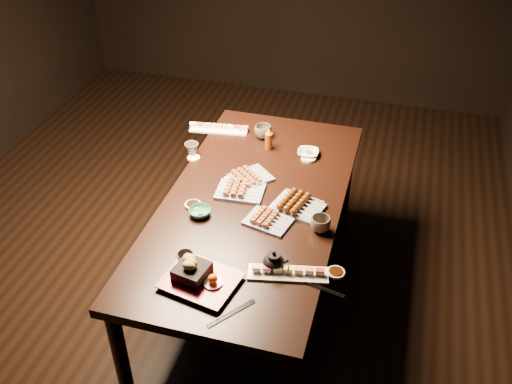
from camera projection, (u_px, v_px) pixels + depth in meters
ground at (199, 257)px, 3.70m from camera, size 5.00×5.00×0.00m
dining_table at (254, 254)px, 3.17m from camera, size 1.27×1.95×0.75m
sushi_platter_near at (288, 271)px, 2.50m from camera, size 0.37×0.17×0.04m
sushi_platter_far at (219, 127)px, 3.51m from camera, size 0.37×0.14×0.04m
yakitori_plate_center at (240, 188)px, 2.98m from camera, size 0.26×0.19×0.06m
yakitori_plate_right at (268, 218)px, 2.79m from camera, size 0.25×0.20×0.06m
yakitori_plate_left at (250, 175)px, 3.08m from camera, size 0.27×0.28×0.06m
tsukune_plate at (298, 203)px, 2.88m from camera, size 0.29×0.24×0.06m
edamame_bowl_green at (200, 212)px, 2.84m from camera, size 0.14×0.14×0.03m
edamame_bowl_cream at (308, 153)px, 3.29m from camera, size 0.13×0.13×0.03m
tempura_tray at (200, 274)px, 2.43m from camera, size 0.36×0.31×0.11m
teacup_near_left at (186, 260)px, 2.53m from camera, size 0.11×0.11×0.07m
teacup_mid_right at (320, 224)px, 2.73m from camera, size 0.11×0.11×0.08m
teacup_far_left at (192, 149)px, 3.28m from camera, size 0.11×0.11×0.07m
teacup_far_right at (263, 132)px, 3.43m from camera, size 0.12×0.12×0.08m
teapot at (274, 260)px, 2.51m from camera, size 0.13×0.13×0.10m
condiment_bottle at (269, 139)px, 3.31m from camera, size 0.05×0.05×0.14m
sauce_dish_west at (193, 205)px, 2.90m from camera, size 0.11×0.11×0.01m
sauce_dish_east at (309, 158)px, 3.26m from camera, size 0.11×0.11×0.02m
sauce_dish_se at (336, 273)px, 2.51m from camera, size 0.09×0.09×0.01m
sauce_dish_nw at (194, 158)px, 3.26m from camera, size 0.07×0.07×0.01m
chopsticks_near at (231, 313)px, 2.33m from camera, size 0.16×0.20×0.01m
chopsticks_se at (322, 288)px, 2.44m from camera, size 0.21×0.07×0.01m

